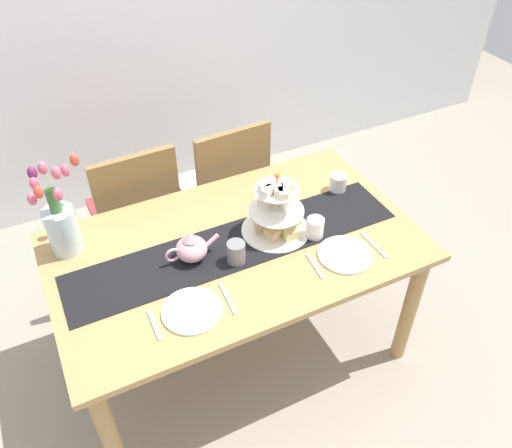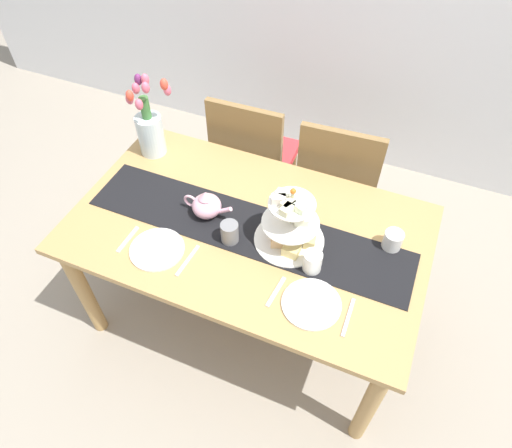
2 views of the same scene
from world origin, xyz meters
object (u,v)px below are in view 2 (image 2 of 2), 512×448
(chair_right, at_px, (338,179))
(mug_white_text, at_px, (312,262))
(tiered_cake_stand, at_px, (290,226))
(teapot, at_px, (206,205))
(tulip_vase, at_px, (150,127))
(mug_grey, at_px, (230,232))
(chair_left, at_px, (253,155))
(dinner_plate_left, at_px, (157,249))
(fork_left, at_px, (128,239))
(knife_right, at_px, (348,317))
(dining_table, at_px, (248,242))
(knife_left, at_px, (188,260))
(dinner_plate_right, at_px, (311,304))
(cream_jug, at_px, (393,240))
(fork_right, at_px, (276,292))

(chair_right, bearing_deg, mug_white_text, -83.93)
(tiered_cake_stand, height_order, teapot, tiered_cake_stand)
(tulip_vase, xyz_separation_m, mug_white_text, (0.97, -0.39, -0.10))
(teapot, xyz_separation_m, mug_grey, (0.16, -0.10, -0.01))
(chair_left, bearing_deg, dinner_plate_left, -91.77)
(dinner_plate_left, relative_size, fork_left, 1.53)
(teapot, distance_m, knife_right, 0.77)
(dining_table, relative_size, tiered_cake_stand, 5.13)
(tiered_cake_stand, distance_m, knife_right, 0.43)
(dining_table, xyz_separation_m, tiered_cake_stand, (0.19, -0.00, 0.20))
(knife_left, height_order, mug_grey, mug_grey)
(tiered_cake_stand, xyz_separation_m, knife_left, (-0.35, -0.26, -0.09))
(fork_left, bearing_deg, chair_left, 79.63)
(fork_left, distance_m, mug_grey, 0.44)
(tiered_cake_stand, bearing_deg, fork_left, -157.52)
(teapot, relative_size, dinner_plate_right, 1.04)
(dinner_plate_left, height_order, fork_left, dinner_plate_left)
(chair_left, relative_size, teapot, 3.82)
(tulip_vase, xyz_separation_m, dinner_plate_left, (0.34, -0.55, -0.14))
(dinner_plate_left, bearing_deg, dining_table, 41.49)
(fork_left, relative_size, mug_grey, 1.58)
(dinner_plate_left, bearing_deg, fork_left, 180.00)
(dining_table, distance_m, chair_left, 0.75)
(cream_jug, relative_size, dinner_plate_right, 0.37)
(dining_table, height_order, dinner_plate_left, dinner_plate_left)
(dining_table, xyz_separation_m, mug_white_text, (0.33, -0.10, 0.15))
(dinner_plate_left, distance_m, fork_right, 0.54)
(chair_left, distance_m, chair_right, 0.51)
(mug_white_text, bearing_deg, mug_grey, 178.72)
(fork_right, xyz_separation_m, mug_grey, (-0.28, 0.17, 0.05))
(teapot, xyz_separation_m, fork_right, (0.43, -0.26, -0.06))
(teapot, distance_m, mug_white_text, 0.54)
(tulip_vase, bearing_deg, teapot, -32.71)
(chair_left, bearing_deg, knife_left, -83.09)
(teapot, height_order, knife_right, teapot)
(chair_left, distance_m, tiered_cake_stand, 0.89)
(dining_table, relative_size, dinner_plate_right, 6.78)
(cream_jug, bearing_deg, teapot, -170.46)
(cream_jug, height_order, knife_left, cream_jug)
(chair_left, bearing_deg, fork_left, -100.37)
(dining_table, xyz_separation_m, fork_left, (-0.44, -0.26, 0.10))
(tiered_cake_stand, xyz_separation_m, knife_right, (0.33, -0.26, -0.09))
(fork_right, bearing_deg, dining_table, 131.76)
(fork_right, bearing_deg, chair_left, 117.94)
(fork_left, bearing_deg, tulip_vase, 109.86)
(tiered_cake_stand, relative_size, knife_left, 1.79)
(cream_jug, xyz_separation_m, mug_grey, (-0.64, -0.23, 0.01))
(tiered_cake_stand, relative_size, tulip_vase, 0.70)
(teapot, bearing_deg, mug_grey, -31.51)
(dinner_plate_left, bearing_deg, knife_left, 0.00)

